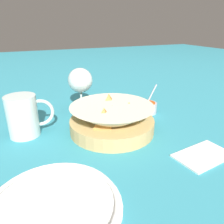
% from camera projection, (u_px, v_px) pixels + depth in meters
% --- Properties ---
extents(ground_plane, '(4.00, 4.00, 0.00)m').
position_uv_depth(ground_plane, '(100.00, 128.00, 0.62)').
color(ground_plane, teal).
extents(food_basket, '(0.23, 0.23, 0.09)m').
position_uv_depth(food_basket, '(112.00, 119.00, 0.59)').
color(food_basket, tan).
rests_on(food_basket, ground_plane).
extents(sauce_cup, '(0.07, 0.07, 0.09)m').
position_uv_depth(sauce_cup, '(147.00, 107.00, 0.72)').
color(sauce_cup, '#B7B7BC').
rests_on(sauce_cup, ground_plane).
extents(wine_glass, '(0.08, 0.08, 0.14)m').
position_uv_depth(wine_glass, '(80.00, 82.00, 0.71)').
color(wine_glass, silver).
rests_on(wine_glass, ground_plane).
extents(beer_mug, '(0.12, 0.08, 0.11)m').
position_uv_depth(beer_mug, '(24.00, 117.00, 0.56)').
color(beer_mug, silver).
rests_on(beer_mug, ground_plane).
extents(side_plate, '(0.22, 0.22, 0.01)m').
position_uv_depth(side_plate, '(53.00, 205.00, 0.35)').
color(side_plate, white).
rests_on(side_plate, ground_plane).
extents(napkin, '(0.14, 0.09, 0.01)m').
position_uv_depth(napkin, '(203.00, 155.00, 0.49)').
color(napkin, white).
rests_on(napkin, ground_plane).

